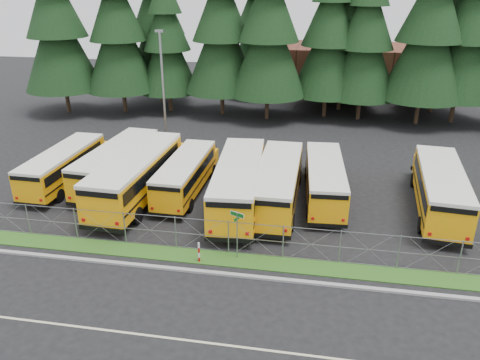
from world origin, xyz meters
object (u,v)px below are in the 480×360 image
Objects in this scene: bus_6 at (324,180)px; bus_2 at (139,176)px; bus_5 at (278,184)px; bus_0 at (66,167)px; bus_4 at (239,184)px; street_sign at (237,225)px; bus_1 at (120,164)px; striped_bollard at (199,252)px; bus_3 at (187,175)px; bus_east at (439,190)px; light_standard at (163,87)px.

bus_2 is at bearing -174.35° from bus_6.
bus_0 is at bearing 177.23° from bus_5.
street_sign is (0.99, -6.33, 0.45)m from bus_4.
bus_1 is 0.97× the size of bus_5.
bus_0 is 8.47× the size of striped_bollard.
bus_3 is 8.31× the size of striped_bollard.
striped_bollard is (-1.94, -0.73, -1.43)m from street_sign.
bus_east reaches higher than bus_6.
bus_2 is 1.19× the size of bus_6.
bus_1 is 0.98× the size of bus_east.
striped_bollard is at bearing -66.84° from light_standard.
street_sign is at bearing -56.20° from bus_3.
bus_3 is at bearing -179.96° from bus_6.
bus_2 is at bearing 141.11° from street_sign.
bus_5 is (9.46, 0.51, -0.13)m from bus_2.
bus_1 is 0.90× the size of bus_2.
bus_5 reaches higher than bus_east.
bus_5 is 1.12× the size of light_standard.
light_standard reaches higher than street_sign.
bus_0 is 0.84× the size of bus_4.
bus_east is (10.31, 0.83, -0.01)m from bus_5.
light_standard is (-9.31, 16.49, 3.47)m from street_sign.
light_standard is (-4.33, 8.68, 4.20)m from bus_3.
bus_3 is at bearing 1.59° from bus_0.
striped_bollard is (-3.47, -7.64, -0.89)m from bus_5.
bus_6 is at bearing 61.38° from street_sign.
bus_4 is at bearing -166.69° from bus_5.
bus_2 is at bearing 175.56° from bus_4.
bus_0 is 16.14m from street_sign.
bus_east is (19.77, 1.34, -0.13)m from bus_2.
bus_0 is at bearing 145.04° from striped_bollard.
bus_5 is at bearing -6.59° from bus_3.
bus_3 is 9.29m from street_sign.
bus_east is 9.46× the size of striped_bollard.
bus_0 is 0.82× the size of bus_2.
street_sign is 19.25m from light_standard.
bus_1 reaches higher than striped_bollard.
bus_5 is 8.43m from striped_bollard.
bus_1 reaches higher than bus_6.
bus_6 is (3.03, 1.44, -0.13)m from bus_5.
striped_bollard is at bearing -69.14° from bus_3.
bus_2 is 10.90m from light_standard.
bus_2 is 19.81m from bus_east.
bus_3 is (2.95, 1.40, -0.31)m from bus_2.
bus_4 is (3.99, -1.47, 0.28)m from bus_3.
light_standard reaches higher than bus_1.
bus_5 reaches higher than street_sign.
light_standard is at bearing 138.97° from bus_5.
bus_6 is at bearing 3.20° from bus_0.
bus_4 is 5.90m from bus_6.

